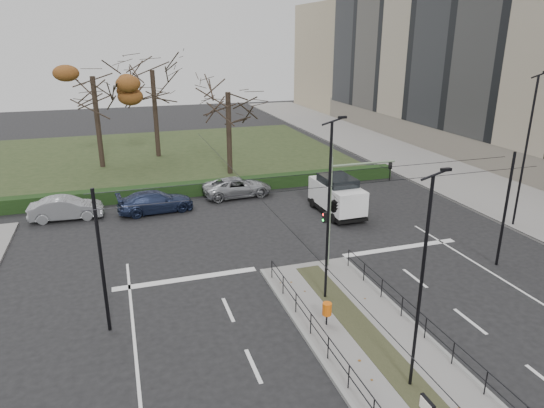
{
  "coord_description": "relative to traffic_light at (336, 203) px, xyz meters",
  "views": [
    {
      "loc": [
        -8.56,
        -16.08,
        11.22
      ],
      "look_at": [
        -0.87,
        7.62,
        2.61
      ],
      "focal_mm": 32.0,
      "sensor_mm": 36.0,
      "label": 1
    }
  ],
  "objects": [
    {
      "name": "hedge",
      "position": [
        -7.43,
        14.1,
        -2.92
      ],
      "size": [
        38.0,
        1.0,
        1.0
      ],
      "primitive_type": "cube",
      "color": "black",
      "rests_on": "ground"
    },
    {
      "name": "streetlamp_median_near",
      "position": [
        -1.39,
        -9.22,
        0.53
      ],
      "size": [
        0.63,
        0.13,
        7.49
      ],
      "color": "black",
      "rests_on": "median_island"
    },
    {
      "name": "traffic_light",
      "position": [
        0.0,
        0.0,
        0.0
      ],
      "size": [
        3.83,
        2.2,
        5.64
      ],
      "color": "gray",
      "rests_on": "median_island"
    },
    {
      "name": "park",
      "position": [
        -7.43,
        27.5,
        -3.37
      ],
      "size": [
        38.0,
        26.0,
        0.1
      ],
      "primitive_type": "cube",
      "color": "#253118",
      "rests_on": "ground"
    },
    {
      "name": "sidewalk_east",
      "position": [
        16.57,
        17.5,
        -3.35
      ],
      "size": [
        8.0,
        90.0,
        0.14
      ],
      "primitive_type": "cube",
      "color": "slate",
      "rests_on": "ground"
    },
    {
      "name": "parked_car_second",
      "position": [
        -13.56,
        11.58,
        -2.67
      ],
      "size": [
        4.59,
        1.77,
        1.49
      ],
      "primitive_type": "imported",
      "rotation": [
        0.0,
        0.0,
        1.53
      ],
      "color": "#93969A",
      "rests_on": "ground"
    },
    {
      "name": "median_island",
      "position": [
        -1.43,
        -7.0,
        -3.35
      ],
      "size": [
        4.4,
        15.0,
        0.14
      ],
      "primitive_type": "cube",
      "color": "slate",
      "rests_on": "ground"
    },
    {
      "name": "streetlamp_median_far",
      "position": [
        -1.75,
        -3.0,
        0.84
      ],
      "size": [
        0.68,
        0.14,
        8.1
      ],
      "color": "black",
      "rests_on": "median_island"
    },
    {
      "name": "litter_bin",
      "position": [
        -2.62,
        -5.05,
        -2.58
      ],
      "size": [
        0.38,
        0.38,
        0.97
      ],
      "color": "black",
      "rests_on": "median_island"
    },
    {
      "name": "catenary",
      "position": [
        -1.43,
        -2.88,
        0.0
      ],
      "size": [
        20.0,
        34.0,
        6.0
      ],
      "color": "black",
      "rests_on": "ground"
    },
    {
      "name": "median_railing",
      "position": [
        -1.43,
        -7.1,
        -2.44
      ],
      "size": [
        4.14,
        13.24,
        0.92
      ],
      "color": "black",
      "rests_on": "median_island"
    },
    {
      "name": "parked_car_fourth",
      "position": [
        -1.84,
        12.82,
        -2.71
      ],
      "size": [
        5.22,
        2.66,
        1.41
      ],
      "primitive_type": "imported",
      "rotation": [
        0.0,
        0.0,
        1.63
      ],
      "color": "#93969A",
      "rests_on": "ground"
    },
    {
      "name": "parked_car_third",
      "position": [
        -7.93,
        11.21,
        -2.69
      ],
      "size": [
        5.17,
        2.49,
        1.45
      ],
      "primitive_type": "imported",
      "rotation": [
        0.0,
        0.0,
        1.66
      ],
      "color": "#1E2846",
      "rests_on": "ground"
    },
    {
      "name": "rust_tree",
      "position": [
        -11.45,
        24.67,
        4.6
      ],
      "size": [
        6.82,
        6.82,
        10.45
      ],
      "color": "black",
      "rests_on": "park"
    },
    {
      "name": "white_van",
      "position": [
        3.54,
        7.16,
        -2.09
      ],
      "size": [
        2.33,
        4.95,
        2.57
      ],
      "color": "white",
      "rests_on": "ground"
    },
    {
      "name": "streetlamp_sidewalk",
      "position": [
        13.09,
        1.61,
        1.43
      ],
      "size": [
        0.77,
        0.16,
        9.26
      ],
      "color": "black",
      "rests_on": "sidewalk_east"
    },
    {
      "name": "apartment_block",
      "position": [
        26.53,
        19.47,
        6.98
      ],
      "size": [
        13.09,
        52.1,
        21.64
      ],
      "color": "tan",
      "rests_on": "ground"
    },
    {
      "name": "ground",
      "position": [
        -1.43,
        -4.5,
        -3.42
      ],
      "size": [
        140.0,
        140.0,
        0.0
      ],
      "primitive_type": "plane",
      "color": "black",
      "rests_on": "ground"
    },
    {
      "name": "bare_tree_center",
      "position": [
        -6.22,
        27.31,
        4.27
      ],
      "size": [
        6.31,
        6.31,
        10.89
      ],
      "color": "black",
      "rests_on": "park"
    },
    {
      "name": "bare_tree_near",
      "position": [
        -0.97,
        18.96,
        3.01
      ],
      "size": [
        5.7,
        5.7,
        9.09
      ],
      "color": "black",
      "rests_on": "park"
    }
  ]
}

